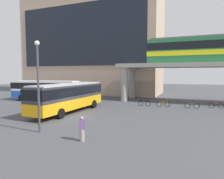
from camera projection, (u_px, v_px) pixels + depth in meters
ground_plane at (109, 103)px, 29.49m from camera, size 120.00×120.00×0.00m
station_building at (92, 44)px, 45.87m from camera, size 30.54×11.30×21.99m
elevated_platform at (221, 69)px, 28.85m from camera, size 29.78×6.28×5.87m
bus_main at (69, 95)px, 22.75m from camera, size 3.08×11.13×3.22m
bus_secondary at (45, 88)px, 32.14m from camera, size 11.25×3.74×3.22m
bicycle_red at (216, 105)px, 25.48m from camera, size 1.79×0.25×1.04m
bicycle_brown at (192, 106)px, 25.26m from camera, size 1.79×0.12×1.04m
bicycle_orange at (163, 104)px, 26.62m from camera, size 1.74×0.52×1.04m
bicycle_black at (144, 103)px, 27.18m from camera, size 1.79×0.18×1.04m
pedestrian_by_bike_rack at (82, 130)px, 13.06m from camera, size 0.48×0.42×1.61m
lamp_post at (38, 79)px, 14.74m from camera, size 0.36×0.36×6.71m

